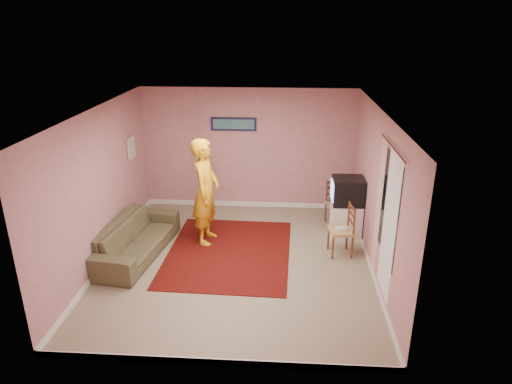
# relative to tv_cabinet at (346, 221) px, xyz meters

# --- Properties ---
(ground) EXTENTS (5.00, 5.00, 0.00)m
(ground) POSITION_rel_tv_cabinet_xyz_m (-1.95, -1.07, -0.35)
(ground) COLOR gray
(ground) RESTS_ON ground
(wall_back) EXTENTS (4.50, 0.02, 2.60)m
(wall_back) POSITION_rel_tv_cabinet_xyz_m (-1.95, 1.43, 0.95)
(wall_back) COLOR tan
(wall_back) RESTS_ON ground
(wall_front) EXTENTS (4.50, 0.02, 2.60)m
(wall_front) POSITION_rel_tv_cabinet_xyz_m (-1.95, -3.57, 0.95)
(wall_front) COLOR tan
(wall_front) RESTS_ON ground
(wall_left) EXTENTS (0.02, 5.00, 2.60)m
(wall_left) POSITION_rel_tv_cabinet_xyz_m (-4.20, -1.07, 0.95)
(wall_left) COLOR tan
(wall_left) RESTS_ON ground
(wall_right) EXTENTS (0.02, 5.00, 2.60)m
(wall_right) POSITION_rel_tv_cabinet_xyz_m (0.30, -1.07, 0.95)
(wall_right) COLOR tan
(wall_right) RESTS_ON ground
(ceiling) EXTENTS (4.50, 5.00, 0.02)m
(ceiling) POSITION_rel_tv_cabinet_xyz_m (-1.95, -1.07, 2.25)
(ceiling) COLOR white
(ceiling) RESTS_ON wall_back
(baseboard_back) EXTENTS (4.50, 0.02, 0.10)m
(baseboard_back) POSITION_rel_tv_cabinet_xyz_m (-1.95, 1.42, -0.30)
(baseboard_back) COLOR silver
(baseboard_back) RESTS_ON ground
(baseboard_front) EXTENTS (4.50, 0.02, 0.10)m
(baseboard_front) POSITION_rel_tv_cabinet_xyz_m (-1.95, -3.56, -0.30)
(baseboard_front) COLOR silver
(baseboard_front) RESTS_ON ground
(baseboard_left) EXTENTS (0.02, 5.00, 0.10)m
(baseboard_left) POSITION_rel_tv_cabinet_xyz_m (-4.19, -1.07, -0.30)
(baseboard_left) COLOR silver
(baseboard_left) RESTS_ON ground
(baseboard_right) EXTENTS (0.02, 5.00, 0.10)m
(baseboard_right) POSITION_rel_tv_cabinet_xyz_m (0.29, -1.07, -0.30)
(baseboard_right) COLOR silver
(baseboard_right) RESTS_ON ground
(window) EXTENTS (0.01, 1.10, 1.50)m
(window) POSITION_rel_tv_cabinet_xyz_m (0.29, -1.97, 1.10)
(window) COLOR black
(window) RESTS_ON wall_right
(curtain_sheer) EXTENTS (0.01, 0.75, 2.10)m
(curtain_sheer) POSITION_rel_tv_cabinet_xyz_m (0.28, -2.12, 0.90)
(curtain_sheer) COLOR white
(curtain_sheer) RESTS_ON wall_right
(curtain_floral) EXTENTS (0.01, 0.35, 2.10)m
(curtain_floral) POSITION_rel_tv_cabinet_xyz_m (0.26, -1.42, 0.90)
(curtain_floral) COLOR beige
(curtain_floral) RESTS_ON wall_right
(curtain_rod) EXTENTS (0.02, 1.40, 0.02)m
(curtain_rod) POSITION_rel_tv_cabinet_xyz_m (0.25, -1.97, 1.97)
(curtain_rod) COLOR brown
(curtain_rod) RESTS_ON wall_right
(picture_back) EXTENTS (0.95, 0.04, 0.28)m
(picture_back) POSITION_rel_tv_cabinet_xyz_m (-2.25, 1.40, 1.50)
(picture_back) COLOR #131434
(picture_back) RESTS_ON wall_back
(picture_left) EXTENTS (0.04, 0.38, 0.42)m
(picture_left) POSITION_rel_tv_cabinet_xyz_m (-4.17, 0.53, 1.20)
(picture_left) COLOR beige
(picture_left) RESTS_ON wall_left
(area_rug) EXTENTS (2.22, 2.74, 0.01)m
(area_rug) POSITION_rel_tv_cabinet_xyz_m (-2.13, -0.74, -0.34)
(area_rug) COLOR black
(area_rug) RESTS_ON ground
(tv_cabinet) EXTENTS (0.55, 0.50, 0.70)m
(tv_cabinet) POSITION_rel_tv_cabinet_xyz_m (0.00, 0.00, 0.00)
(tv_cabinet) COLOR white
(tv_cabinet) RESTS_ON ground
(crt_tv) EXTENTS (0.59, 0.52, 0.49)m
(crt_tv) POSITION_rel_tv_cabinet_xyz_m (-0.01, -0.00, 0.60)
(crt_tv) COLOR black
(crt_tv) RESTS_ON tv_cabinet
(chair_a) EXTENTS (0.49, 0.48, 0.48)m
(chair_a) POSITION_rel_tv_cabinet_xyz_m (-0.10, 0.60, 0.19)
(chair_a) COLOR tan
(chair_a) RESTS_ON ground
(dvd_player) EXTENTS (0.43, 0.36, 0.06)m
(dvd_player) POSITION_rel_tv_cabinet_xyz_m (-0.10, 0.60, 0.14)
(dvd_player) COLOR #A1A1A5
(dvd_player) RESTS_ON chair_a
(blue_throw) EXTENTS (0.36, 0.05, 0.38)m
(blue_throw) POSITION_rel_tv_cabinet_xyz_m (-0.10, 0.79, 0.37)
(blue_throw) COLOR #99BAFA
(blue_throw) RESTS_ON chair_a
(chair_b) EXTENTS (0.45, 0.46, 0.50)m
(chair_b) POSITION_rel_tv_cabinet_xyz_m (-0.17, -0.65, 0.21)
(chair_b) COLOR tan
(chair_b) RESTS_ON ground
(game_console) EXTENTS (0.22, 0.18, 0.04)m
(game_console) POSITION_rel_tv_cabinet_xyz_m (-0.17, -0.65, 0.14)
(game_console) COLOR silver
(game_console) RESTS_ON chair_b
(sofa) EXTENTS (1.13, 2.24, 0.63)m
(sofa) POSITION_rel_tv_cabinet_xyz_m (-3.75, -0.91, -0.04)
(sofa) COLOR #4C472E
(sofa) RESTS_ON ground
(person) EXTENTS (0.55, 0.77, 1.97)m
(person) POSITION_rel_tv_cabinet_xyz_m (-2.58, -0.30, 0.63)
(person) COLOR gold
(person) RESTS_ON ground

